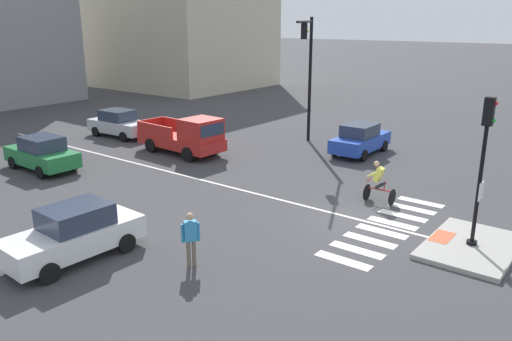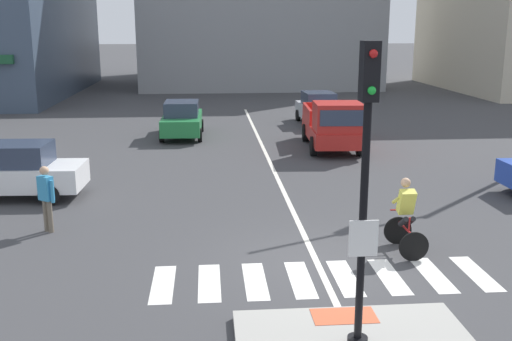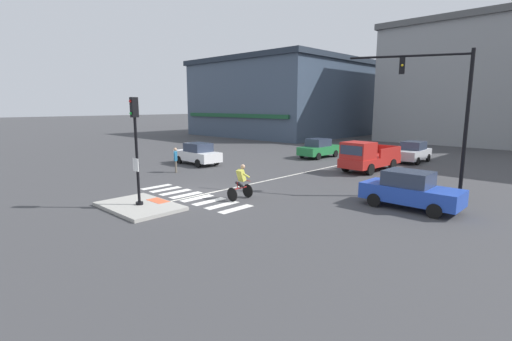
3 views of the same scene
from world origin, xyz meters
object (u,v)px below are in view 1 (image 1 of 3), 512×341
(pickup_truck_red_eastbound_far, at_px, (187,137))
(cyclist, at_px, (379,181))
(car_silver_eastbound_distant, at_px, (119,124))
(car_green_westbound_distant, at_px, (42,153))
(signal_pole, at_px, (483,159))
(car_blue_cross_right, at_px, (360,139))
(car_white_cross_left, at_px, (74,233))
(traffic_light_mast, at_px, (308,63))
(pedestrian_at_curb_left, at_px, (191,235))

(pickup_truck_red_eastbound_far, distance_m, cyclist, 11.24)
(car_silver_eastbound_distant, height_order, pickup_truck_red_eastbound_far, pickup_truck_red_eastbound_far)
(car_green_westbound_distant, xyz_separation_m, cyclist, (5.53, -14.66, 0.06))
(signal_pole, height_order, car_blue_cross_right, signal_pole)
(car_white_cross_left, distance_m, cyclist, 11.34)
(signal_pole, height_order, car_green_westbound_distant, signal_pole)
(car_blue_cross_right, xyz_separation_m, cyclist, (-6.47, -4.00, 0.06))
(signal_pole, xyz_separation_m, traffic_light_mast, (8.60, 11.56, 1.71))
(car_green_westbound_distant, relative_size, car_silver_eastbound_distant, 0.99)
(car_blue_cross_right, height_order, pickup_truck_red_eastbound_far, pickup_truck_red_eastbound_far)
(car_white_cross_left, bearing_deg, car_silver_eastbound_distant, 47.56)
(signal_pole, relative_size, pedestrian_at_curb_left, 2.78)
(traffic_light_mast, height_order, car_blue_cross_right, traffic_light_mast)
(signal_pole, bearing_deg, car_blue_cross_right, 43.54)
(traffic_light_mast, xyz_separation_m, car_green_westbound_distant, (-12.01, 7.26, -3.84))
(car_blue_cross_right, bearing_deg, cyclist, -148.27)
(pedestrian_at_curb_left, bearing_deg, car_white_cross_left, 118.91)
(car_green_westbound_distant, height_order, pickup_truck_red_eastbound_far, pickup_truck_red_eastbound_far)
(traffic_light_mast, relative_size, car_silver_eastbound_distant, 1.70)
(car_white_cross_left, relative_size, pickup_truck_red_eastbound_far, 0.80)
(signal_pole, bearing_deg, traffic_light_mast, 53.35)
(car_silver_eastbound_distant, distance_m, pedestrian_at_curb_left, 18.40)
(signal_pole, distance_m, pedestrian_at_curb_left, 8.98)
(traffic_light_mast, relative_size, car_blue_cross_right, 1.72)
(pickup_truck_red_eastbound_far, bearing_deg, car_blue_cross_right, -51.39)
(car_silver_eastbound_distant, relative_size, pickup_truck_red_eastbound_far, 0.80)
(car_white_cross_left, distance_m, pickup_truck_red_eastbound_far, 12.39)
(traffic_light_mast, distance_m, car_green_westbound_distant, 14.55)
(pickup_truck_red_eastbound_far, relative_size, cyclist, 3.10)
(cyclist, bearing_deg, signal_pole, -117.01)
(pickup_truck_red_eastbound_far, bearing_deg, signal_pole, -100.41)
(car_green_westbound_distant, bearing_deg, traffic_light_mast, -31.17)
(traffic_light_mast, distance_m, car_white_cross_left, 17.17)
(car_green_westbound_distant, distance_m, cyclist, 15.67)
(car_white_cross_left, xyz_separation_m, car_silver_eastbound_distant, (11.42, 12.49, 0.00))
(car_green_westbound_distant, relative_size, pedestrian_at_curb_left, 2.48)
(car_green_westbound_distant, height_order, pedestrian_at_curb_left, pedestrian_at_curb_left)
(signal_pole, relative_size, car_green_westbound_distant, 1.12)
(cyclist, height_order, pedestrian_at_curb_left, cyclist)
(cyclist, bearing_deg, car_green_westbound_distant, 110.67)
(car_blue_cross_right, xyz_separation_m, pedestrian_at_curb_left, (-14.83, -2.01, 0.17))
(pickup_truck_red_eastbound_far, bearing_deg, traffic_light_mast, -33.49)
(pickup_truck_red_eastbound_far, bearing_deg, car_white_cross_left, -150.66)
(car_silver_eastbound_distant, bearing_deg, pickup_truck_red_eastbound_far, -95.50)
(car_green_westbound_distant, bearing_deg, cyclist, -69.33)
(car_green_westbound_distant, distance_m, car_white_cross_left, 10.55)
(car_green_westbound_distant, height_order, car_blue_cross_right, same)
(car_white_cross_left, height_order, cyclist, cyclist)
(car_silver_eastbound_distant, xyz_separation_m, pickup_truck_red_eastbound_far, (-0.62, -6.42, 0.17))
(pickup_truck_red_eastbound_far, bearing_deg, car_silver_eastbound_distant, 84.50)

